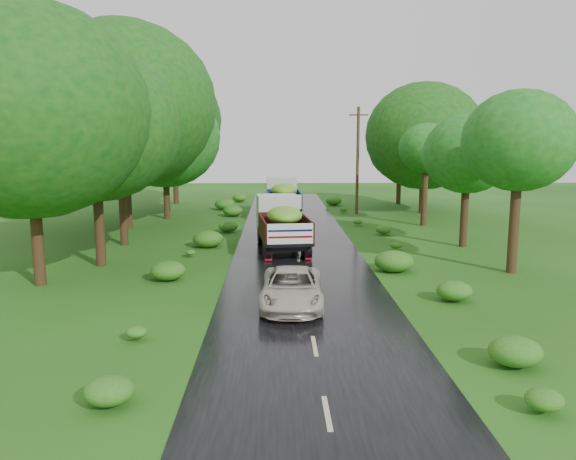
{
  "coord_description": "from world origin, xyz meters",
  "views": [
    {
      "loc": [
        -1.09,
        -15.34,
        5.9
      ],
      "look_at": [
        -0.54,
        10.38,
        1.7
      ],
      "focal_mm": 35.0,
      "sensor_mm": 36.0,
      "label": 1
    }
  ],
  "objects_px": {
    "utility_pole": "(358,160)",
    "truck_near": "(281,221)",
    "car": "(292,288)",
    "truck_far": "(283,195)"
  },
  "relations": [
    {
      "from": "truck_near",
      "to": "utility_pole",
      "type": "bearing_deg",
      "value": 60.64
    },
    {
      "from": "truck_far",
      "to": "car",
      "type": "height_order",
      "value": "truck_far"
    },
    {
      "from": "truck_near",
      "to": "truck_far",
      "type": "relative_size",
      "value": 0.98
    },
    {
      "from": "car",
      "to": "utility_pole",
      "type": "bearing_deg",
      "value": 79.17
    },
    {
      "from": "car",
      "to": "utility_pole",
      "type": "distance_m",
      "value": 25.52
    },
    {
      "from": "utility_pole",
      "to": "truck_far",
      "type": "bearing_deg",
      "value": -163.87
    },
    {
      "from": "truck_far",
      "to": "car",
      "type": "bearing_deg",
      "value": -91.78
    },
    {
      "from": "utility_pole",
      "to": "truck_near",
      "type": "bearing_deg",
      "value": -107.59
    },
    {
      "from": "truck_far",
      "to": "utility_pole",
      "type": "xyz_separation_m",
      "value": [
        5.85,
        1.09,
        2.67
      ]
    },
    {
      "from": "truck_near",
      "to": "utility_pole",
      "type": "relative_size",
      "value": 0.81
    }
  ]
}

